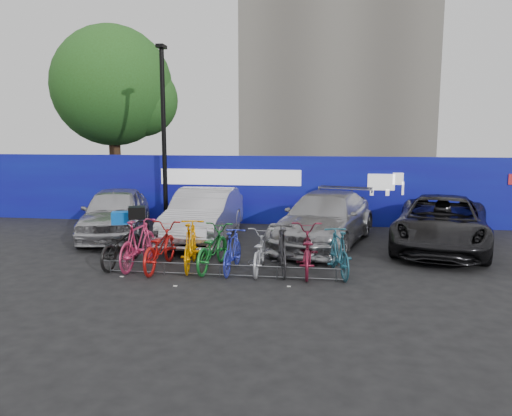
% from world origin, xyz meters
% --- Properties ---
extents(ground, '(100.00, 100.00, 0.00)m').
position_xyz_m(ground, '(0.00, 0.00, 0.00)').
color(ground, black).
rests_on(ground, ground).
extents(hoarding, '(22.00, 0.18, 2.40)m').
position_xyz_m(hoarding, '(0.01, 6.00, 1.20)').
color(hoarding, '#110A92').
rests_on(hoarding, ground).
extents(tree, '(5.40, 5.20, 7.80)m').
position_xyz_m(tree, '(-6.77, 10.06, 5.07)').
color(tree, '#382314').
rests_on(tree, ground).
extents(lamppost, '(0.25, 0.50, 6.11)m').
position_xyz_m(lamppost, '(-3.20, 5.40, 3.27)').
color(lamppost, black).
rests_on(lamppost, ground).
extents(bike_rack, '(5.60, 0.03, 0.30)m').
position_xyz_m(bike_rack, '(-0.00, -0.60, 0.16)').
color(bike_rack, '#595B60').
rests_on(bike_rack, ground).
extents(car_0, '(2.89, 4.83, 1.54)m').
position_xyz_m(car_0, '(-4.10, 3.20, 0.77)').
color(car_0, '#AEAEB3').
rests_on(car_0, ground).
extents(car_1, '(1.63, 4.67, 1.54)m').
position_xyz_m(car_1, '(-1.26, 3.08, 0.77)').
color(car_1, '#BDBBC1').
rests_on(car_1, ground).
extents(car_2, '(3.42, 5.52, 1.49)m').
position_xyz_m(car_2, '(2.33, 3.06, 0.75)').
color(car_2, '#9E9EA3').
rests_on(car_2, ground).
extents(car_3, '(3.60, 5.68, 1.46)m').
position_xyz_m(car_3, '(5.56, 2.93, 0.73)').
color(car_3, black).
rests_on(car_3, ground).
extents(bike_0, '(0.88, 2.02, 1.03)m').
position_xyz_m(bike_0, '(-2.59, 0.05, 0.52)').
color(bike_0, black).
rests_on(bike_0, ground).
extents(bike_1, '(0.70, 2.03, 1.20)m').
position_xyz_m(bike_1, '(-2.11, -0.08, 0.60)').
color(bike_1, '#CA2F61').
rests_on(bike_1, ground).
extents(bike_2, '(0.76, 2.06, 1.07)m').
position_xyz_m(bike_2, '(-1.55, -0.16, 0.54)').
color(bike_2, '#B41311').
rests_on(bike_2, ground).
extents(bike_3, '(0.79, 1.99, 1.16)m').
position_xyz_m(bike_3, '(-0.82, -0.03, 0.58)').
color(bike_3, orange).
rests_on(bike_3, ground).
extents(bike_4, '(0.93, 2.04, 1.03)m').
position_xyz_m(bike_4, '(-0.31, 0.01, 0.52)').
color(bike_4, '#177329').
rests_on(bike_4, ground).
extents(bike_5, '(0.56, 1.69, 1.00)m').
position_xyz_m(bike_5, '(0.21, -0.17, 0.50)').
color(bike_5, '#2732B5').
rests_on(bike_5, ground).
extents(bike_6, '(0.66, 1.81, 0.95)m').
position_xyz_m(bike_6, '(0.81, -0.05, 0.47)').
color(bike_6, '#ACADB4').
rests_on(bike_6, ground).
extents(bike_7, '(0.82, 1.92, 1.12)m').
position_xyz_m(bike_7, '(1.36, -0.07, 0.56)').
color(bike_7, '#262628').
rests_on(bike_7, ground).
extents(bike_8, '(0.80, 2.10, 1.09)m').
position_xyz_m(bike_8, '(1.92, 0.01, 0.55)').
color(bike_8, maroon).
rests_on(bike_8, ground).
extents(bike_9, '(0.89, 1.86, 1.08)m').
position_xyz_m(bike_9, '(2.65, -0.09, 0.54)').
color(bike_9, '#1F566A').
rests_on(bike_9, ground).
extents(cargo_crate, '(0.49, 0.43, 0.29)m').
position_xyz_m(cargo_crate, '(-2.59, 0.05, 1.18)').
color(cargo_crate, blue).
rests_on(cargo_crate, bike_0).
extents(cargo_topcase, '(0.48, 0.46, 0.29)m').
position_xyz_m(cargo_topcase, '(-2.11, -0.08, 1.34)').
color(cargo_topcase, black).
rests_on(cargo_topcase, bike_1).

